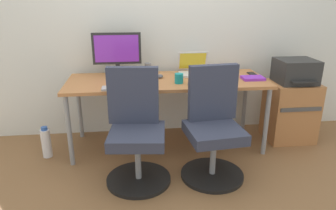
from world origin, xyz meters
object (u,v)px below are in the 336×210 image
(office_chair_left, at_px, (136,132))
(water_bottle_on_floor, at_px, (46,143))
(desktop_monitor, at_px, (117,51))
(office_chair_right, at_px, (213,128))
(coffee_mug, at_px, (179,78))
(printer, at_px, (296,71))
(open_laptop, at_px, (194,69))
(side_cabinet, at_px, (290,111))

(office_chair_left, bearing_deg, water_bottle_on_floor, 151.90)
(office_chair_left, xyz_separation_m, desktop_monitor, (-0.16, 0.79, 0.53))
(office_chair_right, height_order, coffee_mug, office_chair_right)
(printer, height_order, water_bottle_on_floor, printer)
(office_chair_left, relative_size, open_laptop, 3.03)
(office_chair_left, distance_m, desktop_monitor, 0.96)
(printer, bearing_deg, side_cabinet, 90.00)
(office_chair_right, bearing_deg, coffee_mug, 118.05)
(water_bottle_on_floor, bearing_deg, open_laptop, 12.33)
(desktop_monitor, bearing_deg, coffee_mug, -31.60)
(water_bottle_on_floor, distance_m, open_laptop, 1.64)
(side_cabinet, relative_size, coffee_mug, 6.85)
(water_bottle_on_floor, xyz_separation_m, desktop_monitor, (0.70, 0.33, 0.81))
(office_chair_left, distance_m, water_bottle_on_floor, 1.01)
(side_cabinet, bearing_deg, open_laptop, 169.14)
(office_chair_left, distance_m, printer, 1.77)
(office_chair_left, height_order, side_cabinet, office_chair_left)
(desktop_monitor, relative_size, open_laptop, 1.55)
(desktop_monitor, bearing_deg, printer, -6.37)
(coffee_mug, bearing_deg, open_laptop, 59.07)
(office_chair_left, height_order, desktop_monitor, desktop_monitor)
(printer, distance_m, desktop_monitor, 1.82)
(office_chair_right, relative_size, printer, 2.35)
(office_chair_right, xyz_separation_m, desktop_monitor, (-0.81, 0.79, 0.53))
(office_chair_right, relative_size, desktop_monitor, 1.96)
(office_chair_right, bearing_deg, desktop_monitor, 135.62)
(office_chair_right, bearing_deg, open_laptop, 91.72)
(office_chair_right, xyz_separation_m, open_laptop, (-0.02, 0.78, 0.33))
(desktop_monitor, distance_m, open_laptop, 0.81)
(office_chair_right, xyz_separation_m, side_cabinet, (0.99, 0.59, -0.11))
(side_cabinet, xyz_separation_m, coffee_mug, (-1.22, -0.15, 0.43))
(open_laptop, height_order, coffee_mug, open_laptop)
(office_chair_right, bearing_deg, printer, 30.70)
(water_bottle_on_floor, distance_m, desktop_monitor, 1.12)
(desktop_monitor, bearing_deg, water_bottle_on_floor, -154.86)
(side_cabinet, bearing_deg, water_bottle_on_floor, -177.03)
(coffee_mug, bearing_deg, water_bottle_on_floor, 178.93)
(open_laptop, bearing_deg, office_chair_left, -128.51)
(side_cabinet, bearing_deg, coffee_mug, -172.84)
(office_chair_right, distance_m, water_bottle_on_floor, 1.60)
(printer, bearing_deg, water_bottle_on_floor, -177.05)
(side_cabinet, xyz_separation_m, open_laptop, (-1.01, 0.19, 0.44))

